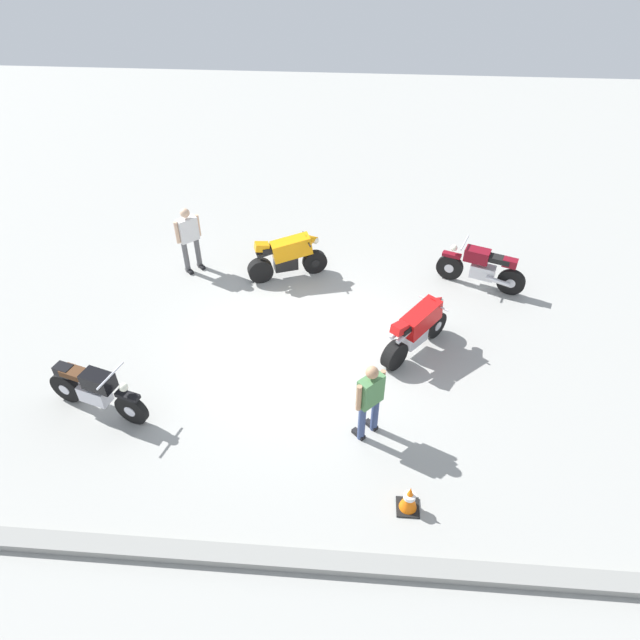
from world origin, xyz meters
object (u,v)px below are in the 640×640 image
at_px(person_in_white_shirt, 189,236).
at_px(motorcycle_maroon_cruiser, 482,268).
at_px(motorcycle_orange_sportbike, 288,256).
at_px(person_in_green_shirt, 370,398).
at_px(motorcycle_red_sportbike, 417,328).
at_px(traffic_cone, 409,498).
at_px(motorcycle_black_cruiser, 95,390).

bearing_deg(person_in_white_shirt, motorcycle_maroon_cruiser, 45.44).
bearing_deg(motorcycle_orange_sportbike, person_in_green_shirt, -87.91).
bearing_deg(motorcycle_red_sportbike, traffic_cone, -143.82).
xyz_separation_m(person_in_green_shirt, traffic_cone, (-0.65, 1.44, -0.65)).
bearing_deg(person_in_green_shirt, traffic_cone, 159.43).
height_order(motorcycle_orange_sportbike, motorcycle_maroon_cruiser, motorcycle_orange_sportbike).
relative_size(motorcycle_black_cruiser, traffic_cone, 3.84).
height_order(person_in_green_shirt, person_in_white_shirt, person_in_white_shirt).
bearing_deg(traffic_cone, motorcycle_maroon_cruiser, -107.69).
relative_size(motorcycle_orange_sportbike, motorcycle_red_sportbike, 1.18).
distance_m(motorcycle_black_cruiser, motorcycle_maroon_cruiser, 8.75).
height_order(person_in_white_shirt, traffic_cone, person_in_white_shirt).
bearing_deg(person_in_white_shirt, person_in_green_shirt, -1.16).
height_order(motorcycle_maroon_cruiser, motorcycle_red_sportbike, motorcycle_red_sportbike).
relative_size(motorcycle_orange_sportbike, motorcycle_maroon_cruiser, 0.95).
bearing_deg(person_in_green_shirt, person_in_white_shirt, -3.05).
height_order(motorcycle_orange_sportbike, person_in_green_shirt, person_in_green_shirt).
distance_m(motorcycle_red_sportbike, person_in_white_shirt, 5.93).
height_order(motorcycle_orange_sportbike, motorcycle_red_sportbike, same).
bearing_deg(motorcycle_maroon_cruiser, motorcycle_red_sportbike, 76.59).
distance_m(motorcycle_orange_sportbike, motorcycle_black_cruiser, 5.42).
relative_size(motorcycle_maroon_cruiser, motorcycle_red_sportbike, 1.25).
relative_size(person_in_green_shirt, traffic_cone, 3.04).
xyz_separation_m(motorcycle_black_cruiser, motorcycle_red_sportbike, (-5.85, -2.09, 0.07)).
bearing_deg(traffic_cone, person_in_green_shirt, -65.75).
xyz_separation_m(motorcycle_orange_sportbike, motorcycle_black_cruiser, (2.93, 4.56, -0.07)).
xyz_separation_m(motorcycle_orange_sportbike, person_in_white_shirt, (2.39, -0.14, 0.35)).
distance_m(motorcycle_black_cruiser, motorcycle_red_sportbike, 6.21).
relative_size(person_in_white_shirt, traffic_cone, 3.15).
distance_m(motorcycle_orange_sportbike, person_in_green_shirt, 5.13).
distance_m(motorcycle_maroon_cruiser, motorcycle_red_sportbike, 2.92).
bearing_deg(person_in_white_shirt, motorcycle_orange_sportbike, 43.66).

